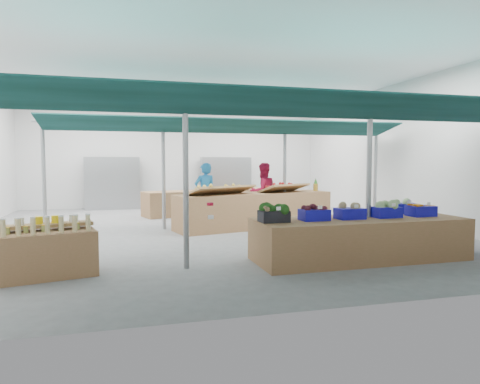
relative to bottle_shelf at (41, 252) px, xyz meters
The scene contains 24 objects.
floor 5.17m from the bottle_shelf, 50.14° to the left, with size 13.00×13.00×0.00m, color slate.
hall 6.71m from the bottle_shelf, 58.52° to the left, with size 13.00×13.00×13.00m.
pole_grid 4.83m from the bottle_shelf, 28.56° to the left, with size 10.00×4.60×3.00m.
awnings 5.19m from the bottle_shelf, 28.56° to the left, with size 9.50×7.08×0.30m.
back_shelving_left 10.01m from the bottle_shelf, 85.39° to the left, with size 2.00×0.50×2.00m, color #B23F33.
back_shelving_right 11.30m from the bottle_shelf, 61.96° to the left, with size 2.00×0.50×2.00m, color #B23F33.
bottle_shelf is the anchor object (origin of this frame).
veg_counter 5.55m from the bottle_shelf, ahead, with size 3.99×1.33×0.78m, color brown.
fruit_counter 6.27m from the bottle_shelf, 40.49° to the left, with size 4.51×1.07×0.97m, color brown.
far_counter 8.65m from the bottle_shelf, 61.38° to the left, with size 4.68×0.94×0.84m, color brown.
crate_stack 7.87m from the bottle_shelf, ahead, with size 0.49×0.34×0.58m, color #100E9E.
vendor_left 6.31m from the bottle_shelf, 55.39° to the left, with size 0.66×0.43×1.80m, color #1B6EB2.
vendor_right 7.47m from the bottle_shelf, 43.93° to the left, with size 0.88×0.68×1.80m, color maroon.
crate_broccoli 3.87m from the bottle_shelf, ahead, with size 0.51×0.41×0.35m.
crate_beets 4.63m from the bottle_shelf, ahead, with size 0.51×0.41×0.29m.
crate_celeriac 5.35m from the bottle_shelf, ahead, with size 0.51×0.41×0.31m.
crate_cabbage 6.12m from the bottle_shelf, ahead, with size 0.51×0.41×0.35m.
crate_carrots 6.89m from the bottle_shelf, ahead, with size 0.51×0.41×0.29m.
sparrow 3.72m from the bottle_shelf, ahead, with size 0.12×0.09×0.11m.
pole_ribbon 2.81m from the bottle_shelf, ahead, with size 0.12×0.12×0.28m.
apple_heap_yellow 5.34m from the bottle_shelf, 44.81° to the left, with size 2.01×1.47×0.27m.
apple_heap_red 7.09m from the bottle_shelf, 36.31° to the left, with size 1.65×1.29×0.27m.
pineapple 8.14m from the bottle_shelf, 33.17° to the left, with size 0.14×0.14×0.39m.
crate_extra 6.89m from the bottle_shelf, ahead, with size 0.56×0.45×0.32m.
Camera 1 is at (-1.97, -11.24, 1.82)m, focal length 32.00 mm.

